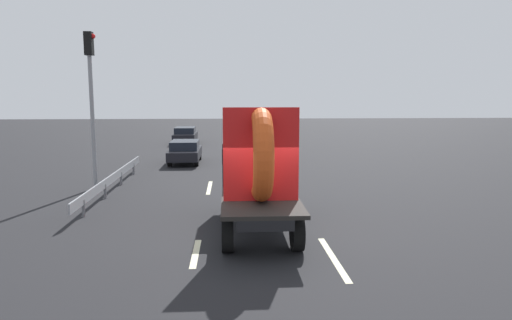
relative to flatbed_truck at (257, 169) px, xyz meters
name	(u,v)px	position (x,y,z in m)	size (l,w,h in m)	color
ground_plane	(263,241)	(0.06, -1.56, -1.66)	(120.00, 120.00, 0.00)	black
flatbed_truck	(257,169)	(0.00, 0.00, 0.00)	(2.02, 5.55, 3.50)	black
distant_sedan	(185,151)	(-3.25, 12.48, -0.99)	(1.64, 3.83, 1.25)	black
traffic_light	(91,89)	(-6.25, 5.66, 2.36)	(0.42, 0.36, 6.22)	gray
guardrail	(113,178)	(-5.37, 5.00, -1.14)	(0.10, 10.29, 0.71)	gray
lane_dash_left_near	(196,253)	(-1.63, -2.45, -1.66)	(2.04, 0.16, 0.01)	beige
lane_dash_left_far	(209,188)	(-1.63, 5.49, -1.66)	(2.70, 0.16, 0.01)	beige
lane_dash_right_near	(333,258)	(1.63, -2.98, -1.66)	(2.98, 0.16, 0.01)	beige
lane_dash_right_far	(288,187)	(1.63, 5.39, -1.66)	(2.43, 0.16, 0.01)	beige
oncoming_car	(185,135)	(-4.19, 22.81, -0.99)	(1.66, 3.86, 1.26)	black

